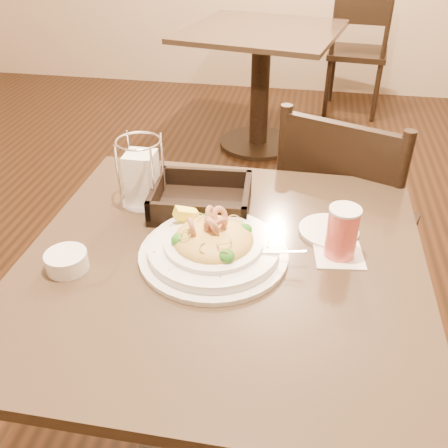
% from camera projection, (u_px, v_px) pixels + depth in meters
% --- Properties ---
extents(main_table, '(0.90, 0.90, 0.76)m').
position_uv_depth(main_table, '(223.00, 335.00, 1.26)').
color(main_table, black).
rests_on(main_table, ground).
extents(background_table, '(1.06, 1.06, 0.76)m').
position_uv_depth(background_table, '(261.00, 69.00, 3.15)').
color(background_table, black).
rests_on(background_table, ground).
extents(dining_chair_near, '(0.55, 0.55, 0.93)m').
position_uv_depth(dining_chair_near, '(342.00, 224.00, 1.72)').
color(dining_chair_near, black).
rests_on(dining_chair_near, ground).
extents(dining_chair_far, '(0.46, 0.46, 0.93)m').
position_uv_depth(dining_chair_far, '(358.00, 48.00, 3.66)').
color(dining_chair_far, black).
rests_on(dining_chair_far, ground).
extents(pasta_bowl, '(0.37, 0.34, 0.11)m').
position_uv_depth(pasta_bowl, '(213.00, 245.00, 1.11)').
color(pasta_bowl, white).
rests_on(pasta_bowl, main_table).
extents(drink_glass, '(0.12, 0.12, 0.12)m').
position_uv_depth(drink_glass, '(342.00, 233.00, 1.10)').
color(drink_glass, white).
rests_on(drink_glass, main_table).
extents(bread_basket, '(0.26, 0.22, 0.07)m').
position_uv_depth(bread_basket, '(201.00, 201.00, 1.28)').
color(bread_basket, black).
rests_on(bread_basket, main_table).
extents(napkin_caddy, '(0.12, 0.12, 0.18)m').
position_uv_depth(napkin_caddy, '(142.00, 177.00, 1.28)').
color(napkin_caddy, silver).
rests_on(napkin_caddy, main_table).
extents(side_plate, '(0.16, 0.16, 0.01)m').
position_uv_depth(side_plate, '(329.00, 231.00, 1.21)').
color(side_plate, white).
rests_on(side_plate, main_table).
extents(butter_ramekin, '(0.11, 0.11, 0.04)m').
position_uv_depth(butter_ramekin, '(67.00, 261.00, 1.08)').
color(butter_ramekin, white).
rests_on(butter_ramekin, main_table).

